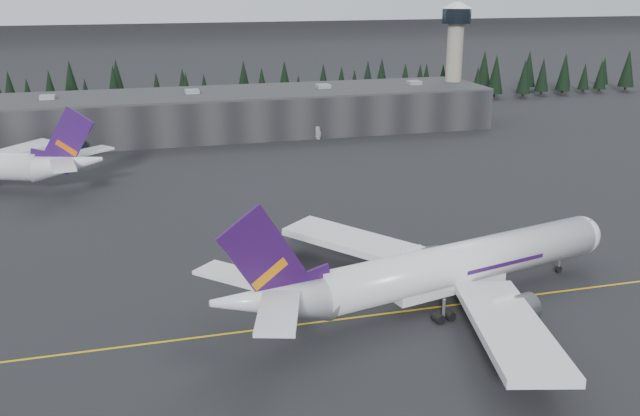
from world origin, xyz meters
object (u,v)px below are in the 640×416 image
object	(u,v)px
terminal	(227,113)
jet_main	(432,271)
gse_vehicle_b	(318,137)
gse_vehicle_a	(77,154)
control_tower	(455,48)

from	to	relation	value
terminal	jet_main	xyz separation A→B (m)	(10.53, -126.40, -0.83)
jet_main	gse_vehicle_b	world-z (taller)	jet_main
terminal	gse_vehicle_b	distance (m)	29.24
gse_vehicle_a	gse_vehicle_b	size ratio (longest dim) A/B	1.43
control_tower	jet_main	distance (m)	145.67
terminal	jet_main	world-z (taller)	jet_main
gse_vehicle_a	terminal	bearing A→B (deg)	28.56
terminal	control_tower	world-z (taller)	control_tower
jet_main	gse_vehicle_a	distance (m)	119.65
gse_vehicle_a	gse_vehicle_b	world-z (taller)	gse_vehicle_a
terminal	gse_vehicle_b	world-z (taller)	terminal
gse_vehicle_a	jet_main	bearing A→B (deg)	-59.46
gse_vehicle_a	gse_vehicle_b	bearing A→B (deg)	7.61
gse_vehicle_b	control_tower	bearing A→B (deg)	81.11
gse_vehicle_a	gse_vehicle_b	distance (m)	66.93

